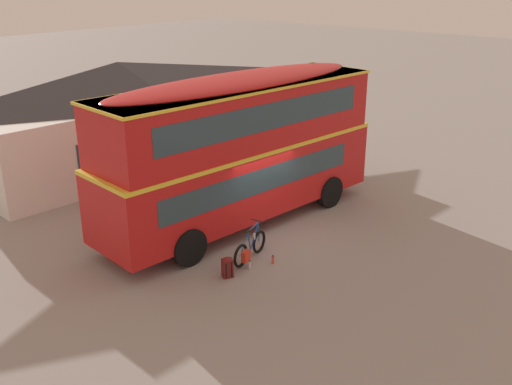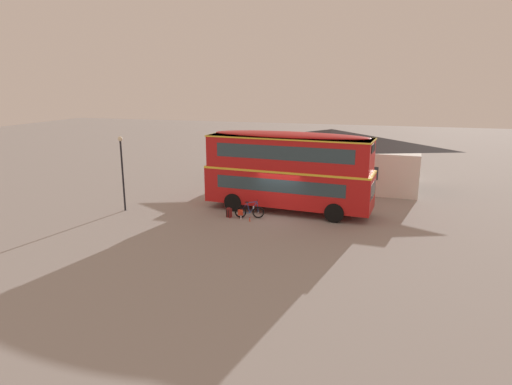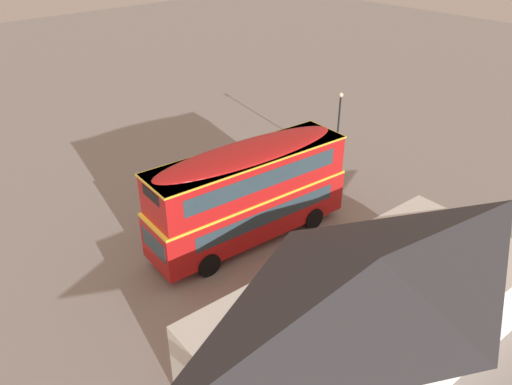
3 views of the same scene
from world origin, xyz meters
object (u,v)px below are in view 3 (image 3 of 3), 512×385
backpack_on_ground (264,195)px  water_bottle_red_squeeze (239,204)px  street_lamp (339,120)px  touring_bicycle (251,202)px  double_decker_bus (249,191)px  water_bottle_clear_plastic (252,202)px

backpack_on_ground → water_bottle_red_squeeze: 1.47m
backpack_on_ground → street_lamp: 7.05m
touring_bicycle → backpack_on_ground: size_ratio=2.90×
double_decker_bus → backpack_on_ground: (-2.98, -2.21, -2.34)m
water_bottle_red_squeeze → water_bottle_clear_plastic: bearing=153.7°
touring_bicycle → street_lamp: street_lamp is taller
touring_bicycle → backpack_on_ground: (-1.11, -0.19, -0.07)m
touring_bicycle → backpack_on_ground: 1.12m
water_bottle_red_squeeze → water_bottle_clear_plastic: (-0.63, 0.31, -0.02)m
double_decker_bus → backpack_on_ground: bearing=-143.4°
water_bottle_clear_plastic → street_lamp: 7.82m
double_decker_bus → touring_bicycle: double_decker_bus is taller
double_decker_bus → street_lamp: 9.92m
water_bottle_red_squeeze → water_bottle_clear_plastic: 0.70m
backpack_on_ground → street_lamp: (-6.57, -0.45, 2.50)m
water_bottle_red_squeeze → street_lamp: size_ratio=0.06×
double_decker_bus → water_bottle_clear_plastic: (-2.21, -2.33, -2.54)m
water_bottle_red_squeeze → street_lamp: street_lamp is taller
touring_bicycle → water_bottle_red_squeeze: 0.73m
touring_bicycle → water_bottle_red_squeeze: bearing=-65.4°
backpack_on_ground → water_bottle_red_squeeze: size_ratio=2.31×
double_decker_bus → water_bottle_clear_plastic: size_ratio=45.63×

